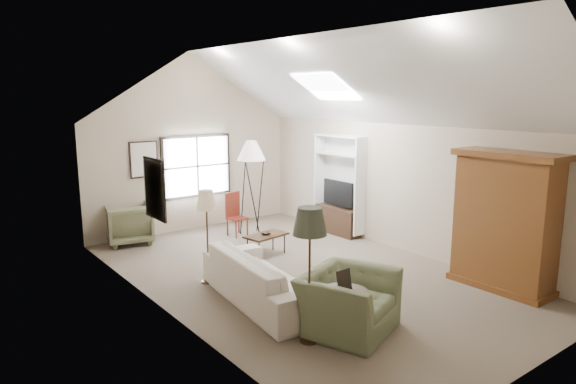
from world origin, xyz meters
TOP-DOWN VIEW (x-y plane):
  - room_shell at (0.00, 0.00)m, footprint 5.01×8.01m
  - window at (0.10, 3.96)m, footprint 1.72×0.08m
  - skylight at (1.30, 0.90)m, footprint 0.80×1.20m
  - wall_art at (-1.88, 1.94)m, footprint 1.97×3.71m
  - armoire at (2.18, -2.40)m, footprint 0.60×1.50m
  - tv_alcove at (2.34, 1.60)m, footprint 0.32×1.30m
  - media_console at (2.32, 1.60)m, footprint 0.34×1.18m
  - tv_panel at (2.32, 1.60)m, footprint 0.05×0.90m
  - sofa at (-1.16, -0.53)m, footprint 1.29×2.64m
  - armchair_near at (-0.85, -2.00)m, footprint 1.51×1.42m
  - armchair_far at (-1.65, 3.70)m, footprint 1.07×1.09m
  - coffee_table at (0.14, 1.27)m, footprint 0.89×0.58m
  - bowl at (0.14, 1.27)m, footprint 0.23×0.23m
  - side_table at (-1.06, -2.13)m, footprint 0.71×0.71m
  - side_chair at (0.45, 2.82)m, footprint 0.40×0.40m
  - tripod_lamp at (0.77, 2.71)m, footprint 0.69×0.69m
  - dark_lamp at (-1.46, -1.93)m, footprint 0.47×0.47m
  - tan_lamp at (-1.46, 0.67)m, footprint 0.35×0.35m

SIDE VIEW (x-z plane):
  - coffee_table at x=0.14m, z-range 0.00..0.42m
  - media_console at x=2.32m, z-range 0.00..0.60m
  - side_table at x=-1.06m, z-range 0.00..0.64m
  - sofa at x=-1.16m, z-range 0.00..0.74m
  - armchair_near at x=-0.85m, z-range 0.00..0.79m
  - armchair_far at x=-1.65m, z-range 0.00..0.83m
  - bowl at x=0.14m, z-range 0.42..0.47m
  - side_chair at x=0.45m, z-range 0.00..0.95m
  - tan_lamp at x=-1.46m, z-range 0.00..1.59m
  - dark_lamp at x=-1.46m, z-range 0.00..1.77m
  - tv_panel at x=2.32m, z-range 0.65..1.20m
  - tripod_lamp at x=0.77m, z-range 0.00..2.13m
  - armoire at x=2.18m, z-range 0.00..2.20m
  - tv_alcove at x=2.34m, z-range 0.10..2.20m
  - window at x=0.10m, z-range 0.74..2.16m
  - wall_art at x=-1.88m, z-range 1.29..2.17m
  - room_shell at x=0.00m, z-range 1.21..5.21m
  - skylight at x=1.30m, z-range 2.96..3.48m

